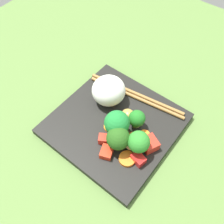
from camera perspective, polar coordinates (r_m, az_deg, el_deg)
name	(u,v)px	position (r cm, az deg, el deg)	size (l,w,h in cm)	color
ground_plane	(115,128)	(54.68, 0.60, -3.71)	(110.00, 110.00, 2.00)	#577939
square_plate	(115,124)	(53.16, 0.62, -2.70)	(24.22, 24.22, 1.57)	black
rice_mound	(109,91)	(53.39, -0.76, 4.88)	(7.18, 7.02, 6.39)	white
broccoli_floret_0	(117,123)	(47.40, 1.11, -2.61)	(4.90, 4.90, 6.71)	#538F45
broccoli_floret_1	(118,138)	(46.36, 1.41, -5.99)	(4.45, 4.45, 5.96)	#73A856
broccoli_floret_2	(139,142)	(46.18, 6.09, -6.88)	(4.16, 4.16, 6.00)	#6AA042
broccoli_floret_3	(137,119)	(49.81, 5.65, -1.57)	(3.40, 3.40, 4.68)	#659C43
carrot_slice_0	(133,137)	(50.54, 4.76, -5.63)	(2.08, 2.08, 0.47)	orange
carrot_slice_1	(109,126)	(51.72, -0.70, -3.16)	(2.59, 2.59, 0.42)	orange
carrot_slice_2	(127,159)	(48.19, 3.43, -10.55)	(3.17, 3.17, 0.67)	orange
carrot_slice_3	(145,135)	(50.87, 7.38, -5.16)	(2.08, 2.08, 0.72)	orange
carrot_slice_4	(123,124)	(51.81, 2.51, -2.75)	(2.29, 2.29, 0.74)	orange
pepper_chunk_1	(138,159)	(47.81, 5.96, -10.52)	(2.64, 1.88, 1.66)	red
pepper_chunk_2	(107,152)	(48.37, -1.21, -9.05)	(2.74, 2.23, 1.31)	red
pepper_chunk_3	(149,144)	(49.27, 8.49, -7.16)	(3.02, 2.89, 2.03)	red
pepper_chunk_4	(105,139)	(49.52, -1.60, -6.15)	(2.50, 1.78, 1.57)	red
chicken_piece_0	(130,143)	(48.92, 4.09, -7.14)	(2.72, 1.97, 1.98)	tan
chicken_piece_3	(128,115)	(52.20, 3.68, -0.66)	(2.93, 2.59, 2.28)	#B79143
chopstick_pair	(135,95)	(56.48, 5.24, 3.87)	(22.86, 4.49, 0.76)	olive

